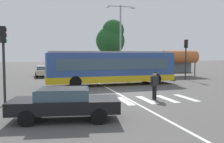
% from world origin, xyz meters
% --- Properties ---
extents(ground_plane, '(160.00, 160.00, 0.00)m').
position_xyz_m(ground_plane, '(0.00, 0.00, 0.00)').
color(ground_plane, '#514F4C').
extents(city_transit_bus, '(11.84, 3.07, 3.06)m').
position_xyz_m(city_transit_bus, '(0.38, 5.29, 1.59)').
color(city_transit_bus, black).
rests_on(city_transit_bus, ground_plane).
extents(pedestrian_crossing_street, '(0.57, 0.33, 1.72)m').
position_xyz_m(pedestrian_crossing_street, '(1.06, -2.40, 0.97)').
color(pedestrian_crossing_street, black).
rests_on(pedestrian_crossing_street, ground_plane).
extents(foreground_sedan, '(4.73, 2.50, 1.35)m').
position_xyz_m(foreground_sedan, '(-4.64, -5.70, 0.77)').
color(foreground_sedan, black).
rests_on(foreground_sedan, ground_plane).
extents(parked_car_champagne, '(2.10, 4.61, 1.35)m').
position_xyz_m(parked_car_champagne, '(-5.69, 15.35, 0.77)').
color(parked_car_champagne, black).
rests_on(parked_car_champagne, ground_plane).
extents(parked_car_teal, '(2.10, 4.61, 1.35)m').
position_xyz_m(parked_car_teal, '(-2.94, 15.45, 0.77)').
color(parked_car_teal, black).
rests_on(parked_car_teal, ground_plane).
extents(parked_car_silver, '(1.95, 4.54, 1.35)m').
position_xyz_m(parked_car_silver, '(-0.34, 15.30, 0.77)').
color(parked_car_silver, black).
rests_on(parked_car_silver, ground_plane).
extents(parked_car_red, '(2.16, 4.63, 1.35)m').
position_xyz_m(parked_car_red, '(2.36, 15.30, 0.77)').
color(parked_car_red, black).
rests_on(parked_car_red, ground_plane).
extents(parked_car_charcoal, '(2.04, 4.58, 1.35)m').
position_xyz_m(parked_car_charcoal, '(5.09, 15.25, 0.77)').
color(parked_car_charcoal, black).
rests_on(parked_car_charcoal, ground_plane).
extents(parked_car_white, '(1.93, 4.53, 1.35)m').
position_xyz_m(parked_car_white, '(7.99, 15.67, 0.77)').
color(parked_car_white, black).
rests_on(parked_car_white, ground_plane).
extents(traffic_light_near_corner, '(0.33, 0.32, 4.30)m').
position_xyz_m(traffic_light_near_corner, '(-7.59, -1.61, 2.91)').
color(traffic_light_near_corner, '#28282B').
rests_on(traffic_light_near_corner, ground_plane).
extents(traffic_light_far_corner, '(0.33, 0.32, 4.39)m').
position_xyz_m(traffic_light_far_corner, '(9.53, 7.66, 2.96)').
color(traffic_light_far_corner, '#28282B').
rests_on(traffic_light_far_corner, ground_plane).
extents(bus_stop_shelter, '(4.50, 1.54, 3.25)m').
position_xyz_m(bus_stop_shelter, '(10.81, 11.03, 2.42)').
color(bus_stop_shelter, '#28282B').
rests_on(bus_stop_shelter, ground_plane).
extents(twin_arm_street_lamp, '(3.82, 0.32, 8.67)m').
position_xyz_m(twin_arm_street_lamp, '(3.40, 12.18, 5.31)').
color(twin_arm_street_lamp, '#939399').
rests_on(twin_arm_street_lamp, ground_plane).
extents(background_tree_right, '(4.37, 4.37, 8.02)m').
position_xyz_m(background_tree_right, '(4.26, 19.67, 5.29)').
color(background_tree_right, brown).
rests_on(background_tree_right, ground_plane).
extents(crosswalk_painted_stripes, '(5.95, 2.62, 0.01)m').
position_xyz_m(crosswalk_painted_stripes, '(0.52, -2.42, 0.00)').
color(crosswalk_painted_stripes, silver).
rests_on(crosswalk_painted_stripes, ground_plane).
extents(lane_center_line, '(0.16, 24.00, 0.01)m').
position_xyz_m(lane_center_line, '(-0.47, 2.00, 0.00)').
color(lane_center_line, silver).
rests_on(lane_center_line, ground_plane).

